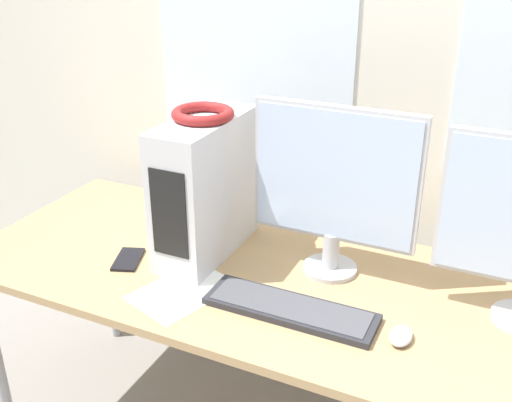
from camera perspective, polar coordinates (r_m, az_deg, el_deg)
The scene contains 9 objects.
wall_back at distance 2.09m, azimuth 14.19°, elevation 12.93°, with size 8.00×0.07×2.70m.
desk at distance 1.86m, azimuth 8.58°, elevation -9.87°, with size 2.52×0.81×0.75m.
pc_tower at distance 1.95m, azimuth -4.82°, elevation 1.29°, with size 0.17×0.44×0.46m.
headphones at distance 1.87m, azimuth -5.08°, elevation 8.28°, with size 0.19×0.19×0.03m.
monitor_main at distance 1.81m, azimuth 7.50°, elevation 1.58°, with size 0.51×0.17×0.54m.
keyboard at distance 1.73m, azimuth 3.28°, elevation -10.21°, with size 0.50×0.15×0.02m.
mouse at distance 1.67m, azimuth 13.63°, elevation -12.39°, with size 0.06×0.10×0.03m.
cell_phone at distance 2.02m, azimuth -12.08°, elevation -5.46°, with size 0.12×0.16×0.01m.
paper_sheet_front at distance 1.84m, azimuth -6.95°, elevation -8.52°, with size 0.29×0.35×0.00m.
Camera 1 is at (0.40, -1.08, 1.75)m, focal length 42.00 mm.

